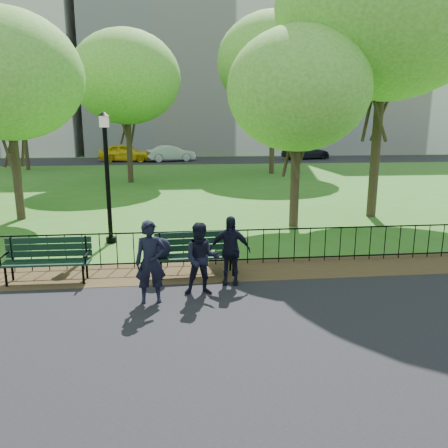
{
  "coord_description": "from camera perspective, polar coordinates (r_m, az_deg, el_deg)",
  "views": [
    {
      "loc": [
        -0.36,
        -8.36,
        3.42
      ],
      "look_at": [
        0.75,
        1.5,
        1.16
      ],
      "focal_mm": 35.0,
      "sensor_mm": 36.0,
      "label": 1
    }
  ],
  "objects": [
    {
      "name": "asphalt_path",
      "position": [
        6.03,
        -2.0,
        -21.67
      ],
      "size": [
        60.0,
        9.2,
        0.01
      ],
      "primitive_type": "cube",
      "color": "black",
      "rests_on": "ground"
    },
    {
      "name": "sedan_silver",
      "position": [
        42.27,
        -6.98,
        9.14
      ],
      "size": [
        4.86,
        2.9,
        1.51
      ],
      "primitive_type": "imported",
      "rotation": [
        0.0,
        0.0,
        1.88
      ],
      "color": "#B7BABF",
      "rests_on": "far_street"
    },
    {
      "name": "iron_fence",
      "position": [
        10.77,
        -4.27,
        -2.95
      ],
      "size": [
        24.06,
        0.06,
        1.0
      ],
      "color": "black",
      "rests_on": "ground"
    },
    {
      "name": "park_bench_main",
      "position": [
        10.0,
        -5.57,
        -3.23
      ],
      "size": [
        1.98,
        0.69,
        1.08
      ],
      "rotation": [
        0.0,
        0.0,
        0.05
      ],
      "color": "black",
      "rests_on": "ground"
    },
    {
      "name": "person_right",
      "position": [
        9.47,
        0.79,
        -3.43
      ],
      "size": [
        0.94,
        0.53,
        1.51
      ],
      "primitive_type": "imported",
      "rotation": [
        0.0,
        0.0,
        -0.2
      ],
      "color": "black",
      "rests_on": "asphalt_path"
    },
    {
      "name": "tree_near_e",
      "position": [
        14.98,
        9.67,
        16.87
      ],
      "size": [
        4.68,
        4.68,
        6.52
      ],
      "color": "#2D2116",
      "rests_on": "ground"
    },
    {
      "name": "sedan_dark",
      "position": [
        45.5,
        10.65,
        9.24
      ],
      "size": [
        5.33,
        3.03,
        1.46
      ],
      "primitive_type": "imported",
      "rotation": [
        0.0,
        0.0,
        1.78
      ],
      "color": "black",
      "rests_on": "far_street"
    },
    {
      "name": "person_left",
      "position": [
        8.58,
        -9.57,
        -4.94
      ],
      "size": [
        0.62,
        0.43,
        1.63
      ],
      "primitive_type": "imported",
      "rotation": [
        0.0,
        0.0,
        0.07
      ],
      "color": "black",
      "rests_on": "asphalt_path"
    },
    {
      "name": "ground",
      "position": [
        9.04,
        -3.71,
        -9.44
      ],
      "size": [
        120.0,
        120.0,
        0.0
      ],
      "primitive_type": "plane",
      "color": "#3A631A"
    },
    {
      "name": "tree_near_w",
      "position": [
        17.64,
        -26.54,
        16.95
      ],
      "size": [
        5.26,
        5.26,
        7.33
      ],
      "color": "#2D2116",
      "rests_on": "ground"
    },
    {
      "name": "dirt_strip",
      "position": [
        10.44,
        -4.11,
        -6.26
      ],
      "size": [
        60.0,
        1.6,
        0.01
      ],
      "primitive_type": "cube",
      "color": "#352915",
      "rests_on": "ground"
    },
    {
      "name": "person_mid",
      "position": [
        8.89,
        -2.93,
        -4.58
      ],
      "size": [
        0.75,
        0.41,
        1.51
      ],
      "primitive_type": "imported",
      "rotation": [
        0.0,
        0.0,
        -0.04
      ],
      "color": "black",
      "rests_on": "asphalt_path"
    },
    {
      "name": "far_street",
      "position": [
        43.49,
        -6.0,
        8.26
      ],
      "size": [
        70.0,
        9.0,
        0.01
      ],
      "primitive_type": "cube",
      "color": "black",
      "rests_on": "ground"
    },
    {
      "name": "tree_far_e",
      "position": [
        31.8,
        6.55,
        20.21
      ],
      "size": [
        7.8,
        7.8,
        10.87
      ],
      "color": "#2D2116",
      "rests_on": "ground"
    },
    {
      "name": "apartment_mid",
      "position": [
        57.58,
        -4.34,
        24.4
      ],
      "size": [
        24.0,
        15.0,
        30.0
      ],
      "primitive_type": "cube",
      "color": "silver",
      "rests_on": "ground"
    },
    {
      "name": "park_bench_left_a",
      "position": [
        10.44,
        -22.07,
        -3.78
      ],
      "size": [
        1.88,
        0.61,
        1.06
      ],
      "rotation": [
        0.0,
        0.0,
        -0.02
      ],
      "color": "black",
      "rests_on": "ground"
    },
    {
      "name": "tree_far_w",
      "position": [
        37.23,
        -25.09,
        16.04
      ],
      "size": [
        6.46,
        6.46,
        9.0
      ],
      "color": "#2D2116",
      "rests_on": "ground"
    },
    {
      "name": "apartment_east",
      "position": [
        62.81,
        19.69,
        19.98
      ],
      "size": [
        20.0,
        15.0,
        24.0
      ],
      "primitive_type": "cube",
      "color": "white",
      "rests_on": "ground"
    },
    {
      "name": "taxi",
      "position": [
        42.61,
        -12.74,
        9.06
      ],
      "size": [
        5.09,
        2.53,
        1.67
      ],
      "primitive_type": "imported",
      "rotation": [
        0.0,
        0.0,
        1.45
      ],
      "color": "yellow",
      "rests_on": "far_street"
    },
    {
      "name": "tree_far_c",
      "position": [
        27.22,
        -12.68,
        18.17
      ],
      "size": [
        6.3,
        6.3,
        8.78
      ],
      "color": "#2D2116",
      "rests_on": "ground"
    },
    {
      "name": "lamppost",
      "position": [
        13.04,
        -15.02,
        6.42
      ],
      "size": [
        0.34,
        0.34,
        3.79
      ],
      "color": "black",
      "rests_on": "ground"
    },
    {
      "name": "tree_mid_e",
      "position": [
        17.78,
        20.5,
        25.36
      ],
      "size": [
        7.75,
        7.75,
        10.81
      ],
      "color": "#2D2116",
      "rests_on": "ground"
    }
  ]
}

